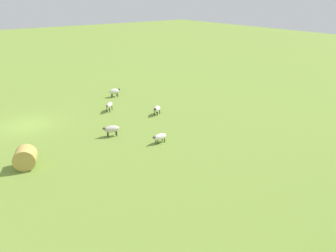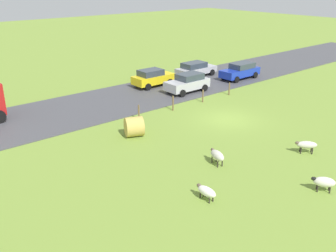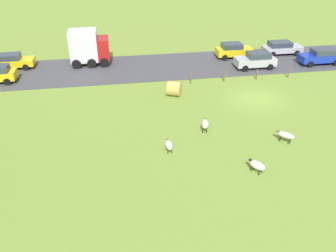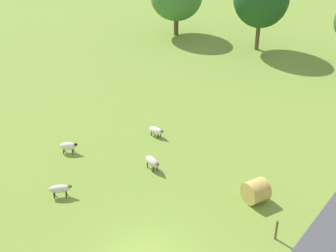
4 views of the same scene
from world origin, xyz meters
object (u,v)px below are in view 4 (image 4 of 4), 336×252
(sheep_4, at_px, (152,162))
(hay_bale_0, at_px, (256,191))
(sheep_1, at_px, (60,189))
(sheep_3, at_px, (156,130))
(sheep_2, at_px, (68,146))

(sheep_4, distance_m, hay_bale_0, 6.46)
(sheep_4, bearing_deg, sheep_1, -115.20)
(sheep_3, bearing_deg, sheep_1, -91.72)
(sheep_1, relative_size, sheep_2, 1.02)
(sheep_3, height_order, sheep_4, sheep_4)
(hay_bale_0, bearing_deg, sheep_1, -144.29)
(sheep_2, relative_size, hay_bale_0, 0.88)
(sheep_3, xyz_separation_m, hay_bale_0, (8.53, -1.89, 0.21))
(sheep_2, distance_m, hay_bale_0, 12.07)
(sheep_1, height_order, hay_bale_0, hay_bale_0)
(hay_bale_0, bearing_deg, sheep_4, -169.59)
(sheep_1, distance_m, sheep_4, 5.68)
(sheep_2, bearing_deg, sheep_1, -48.30)
(sheep_4, height_order, hay_bale_0, hay_bale_0)
(sheep_1, bearing_deg, hay_bale_0, 35.71)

